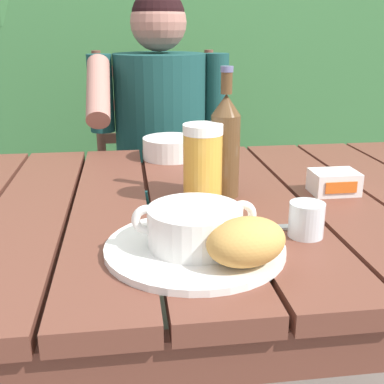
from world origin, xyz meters
TOP-DOWN VIEW (x-y plane):
  - dining_table at (-0.00, 0.00)m, footprint 1.46×0.93m
  - hedge_backdrop at (-0.04, 1.77)m, footprint 3.80×0.97m
  - chair_near_diner at (-0.00, 0.90)m, footprint 0.49×0.43m
  - person_eating at (-0.01, 0.70)m, footprint 0.48×0.47m
  - serving_plate at (-0.02, -0.26)m, footprint 0.30×0.30m
  - soup_bowl at (-0.02, -0.26)m, footprint 0.21×0.16m
  - bread_roll at (0.05, -0.34)m, footprint 0.15×0.13m
  - beer_glass at (0.03, -0.02)m, footprint 0.08×0.08m
  - beer_bottle at (0.09, 0.02)m, footprint 0.06×0.06m
  - water_glass_small at (0.19, -0.22)m, footprint 0.06×0.06m
  - butter_tub at (0.33, -0.00)m, footprint 0.10×0.08m
  - table_knife at (0.13, -0.18)m, footprint 0.14×0.03m
  - diner_bowl at (-0.00, 0.36)m, footprint 0.16×0.16m

SIDE VIEW (x-z plane):
  - chair_near_diner at x=0.00m, z-range -0.01..0.99m
  - dining_table at x=0.00m, z-range 0.28..1.02m
  - person_eating at x=-0.01m, z-range 0.11..1.32m
  - table_knife at x=0.13m, z-range 0.74..0.75m
  - serving_plate at x=-0.02m, z-range 0.74..0.75m
  - butter_tub at x=0.33m, z-range 0.74..0.79m
  - diner_bowl at x=0.00m, z-range 0.74..0.79m
  - water_glass_small at x=0.19m, z-range 0.74..0.80m
  - soup_bowl at x=-0.02m, z-range 0.75..0.82m
  - bread_roll at x=0.05m, z-range 0.75..0.82m
  - beer_glass at x=0.03m, z-range 0.74..0.90m
  - beer_bottle at x=0.09m, z-range 0.71..0.99m
  - hedge_backdrop at x=-0.04m, z-range -0.08..2.13m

